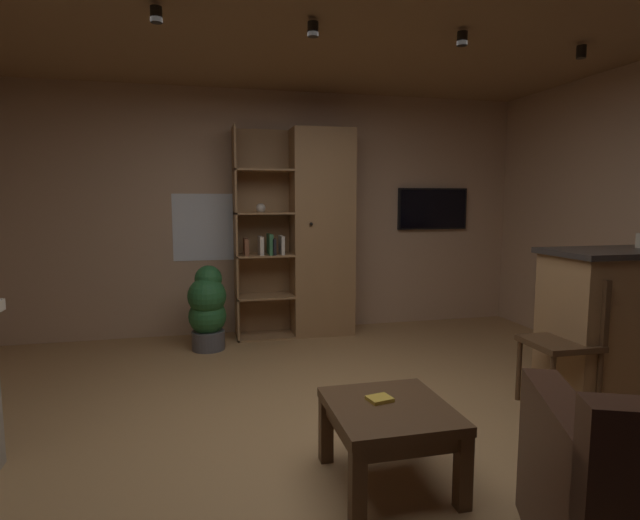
{
  "coord_description": "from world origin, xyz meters",
  "views": [
    {
      "loc": [
        -0.76,
        -2.79,
        1.44
      ],
      "look_at": [
        0.0,
        0.4,
        1.05
      ],
      "focal_mm": 28.46,
      "sensor_mm": 36.0,
      "label": 1
    }
  ],
  "objects_px": {
    "bookshelf_cabinet": "(314,234)",
    "dining_chair": "(570,333)",
    "coffee_table": "(389,421)",
    "table_book_0": "(380,399)",
    "potted_floor_plant": "(208,307)",
    "kitchen_bar_counter": "(639,321)",
    "wall_mounted_tv": "(432,209)"
  },
  "relations": [
    {
      "from": "potted_floor_plant",
      "to": "dining_chair",
      "type": "bearing_deg",
      "value": -39.38
    },
    {
      "from": "dining_chair",
      "to": "wall_mounted_tv",
      "type": "xyz_separation_m",
      "value": [
        0.18,
        2.53,
        0.8
      ]
    },
    {
      "from": "table_book_0",
      "to": "potted_floor_plant",
      "type": "relative_size",
      "value": 0.15
    },
    {
      "from": "table_book_0",
      "to": "coffee_table",
      "type": "bearing_deg",
      "value": -66.86
    },
    {
      "from": "potted_floor_plant",
      "to": "wall_mounted_tv",
      "type": "height_order",
      "value": "wall_mounted_tv"
    },
    {
      "from": "bookshelf_cabinet",
      "to": "wall_mounted_tv",
      "type": "height_order",
      "value": "bookshelf_cabinet"
    },
    {
      "from": "potted_floor_plant",
      "to": "wall_mounted_tv",
      "type": "distance_m",
      "value": 2.8
    },
    {
      "from": "coffee_table",
      "to": "dining_chair",
      "type": "bearing_deg",
      "value": 21.49
    },
    {
      "from": "bookshelf_cabinet",
      "to": "dining_chair",
      "type": "xyz_separation_m",
      "value": [
        1.28,
        -2.32,
        -0.55
      ]
    },
    {
      "from": "bookshelf_cabinet",
      "to": "coffee_table",
      "type": "bearing_deg",
      "value": -95.4
    },
    {
      "from": "wall_mounted_tv",
      "to": "dining_chair",
      "type": "bearing_deg",
      "value": -93.99
    },
    {
      "from": "bookshelf_cabinet",
      "to": "kitchen_bar_counter",
      "type": "xyz_separation_m",
      "value": [
        1.96,
        -2.22,
        -0.53
      ]
    },
    {
      "from": "kitchen_bar_counter",
      "to": "potted_floor_plant",
      "type": "relative_size",
      "value": 1.77
    },
    {
      "from": "bookshelf_cabinet",
      "to": "dining_chair",
      "type": "bearing_deg",
      "value": -61.08
    },
    {
      "from": "kitchen_bar_counter",
      "to": "potted_floor_plant",
      "type": "bearing_deg",
      "value": 148.71
    },
    {
      "from": "potted_floor_plant",
      "to": "coffee_table",
      "type": "bearing_deg",
      "value": -71.88
    },
    {
      "from": "bookshelf_cabinet",
      "to": "coffee_table",
      "type": "height_order",
      "value": "bookshelf_cabinet"
    },
    {
      "from": "table_book_0",
      "to": "dining_chair",
      "type": "distance_m",
      "value": 1.69
    },
    {
      "from": "coffee_table",
      "to": "wall_mounted_tv",
      "type": "relative_size",
      "value": 0.77
    },
    {
      "from": "kitchen_bar_counter",
      "to": "potted_floor_plant",
      "type": "height_order",
      "value": "kitchen_bar_counter"
    },
    {
      "from": "dining_chair",
      "to": "wall_mounted_tv",
      "type": "distance_m",
      "value": 2.67
    },
    {
      "from": "kitchen_bar_counter",
      "to": "table_book_0",
      "type": "relative_size",
      "value": 12.08
    },
    {
      "from": "dining_chair",
      "to": "table_book_0",
      "type": "bearing_deg",
      "value": -160.97
    },
    {
      "from": "coffee_table",
      "to": "table_book_0",
      "type": "bearing_deg",
      "value": 113.14
    },
    {
      "from": "bookshelf_cabinet",
      "to": "potted_floor_plant",
      "type": "bearing_deg",
      "value": -163.0
    },
    {
      "from": "kitchen_bar_counter",
      "to": "bookshelf_cabinet",
      "type": "bearing_deg",
      "value": 131.42
    },
    {
      "from": "kitchen_bar_counter",
      "to": "coffee_table",
      "type": "bearing_deg",
      "value": -162.19
    },
    {
      "from": "bookshelf_cabinet",
      "to": "potted_floor_plant",
      "type": "distance_m",
      "value": 1.35
    },
    {
      "from": "bookshelf_cabinet",
      "to": "coffee_table",
      "type": "relative_size",
      "value": 3.33
    },
    {
      "from": "table_book_0",
      "to": "dining_chair",
      "type": "xyz_separation_m",
      "value": [
        1.59,
        0.55,
        0.11
      ]
    },
    {
      "from": "dining_chair",
      "to": "wall_mounted_tv",
      "type": "height_order",
      "value": "wall_mounted_tv"
    },
    {
      "from": "kitchen_bar_counter",
      "to": "wall_mounted_tv",
      "type": "bearing_deg",
      "value": 101.58
    }
  ]
}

